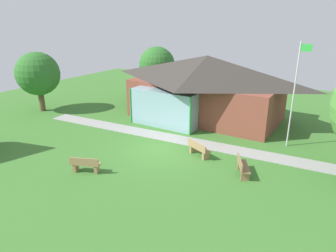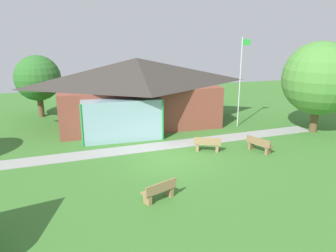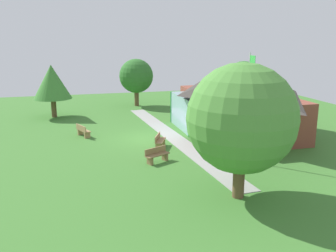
# 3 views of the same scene
# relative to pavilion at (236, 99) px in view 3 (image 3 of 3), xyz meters

# --- Properties ---
(ground_plane) EXTENTS (44.00, 44.00, 0.00)m
(ground_plane) POSITION_rel_pavilion_xyz_m (0.58, -7.04, -2.43)
(ground_plane) COLOR #3D752D
(pavilion) EXTENTS (11.73, 7.59, 4.69)m
(pavilion) POSITION_rel_pavilion_xyz_m (0.00, 0.00, 0.00)
(pavilion) COLOR brown
(pavilion) RESTS_ON ground_plane
(footpath) EXTENTS (20.56, 2.79, 0.03)m
(footpath) POSITION_rel_pavilion_xyz_m (0.58, -5.07, -2.42)
(footpath) COLOR #999993
(footpath) RESTS_ON ground_plane
(flagpole) EXTENTS (0.64, 0.08, 6.12)m
(flagpole) POSITION_rel_pavilion_xyz_m (6.73, -2.50, 0.92)
(flagpole) COLOR silver
(flagpole) RESTS_ON ground_plane
(bench_rear_near_path) EXTENTS (1.55, 1.03, 0.84)m
(bench_rear_near_path) POSITION_rel_pavilion_xyz_m (2.79, -6.57, -2.03)
(bench_rear_near_path) COLOR #9E7A51
(bench_rear_near_path) RESTS_ON ground_plane
(bench_front_center) EXTENTS (1.55, 0.99, 0.84)m
(bench_front_center) POSITION_rel_pavilion_xyz_m (-1.15, -11.24, -2.03)
(bench_front_center) COLOR #9E7A51
(bench_front_center) RESTS_ON ground_plane
(bench_mid_right) EXTENTS (1.07, 1.54, 0.84)m
(bench_mid_right) POSITION_rel_pavilion_xyz_m (5.58, -7.40, -2.03)
(bench_mid_right) COLOR olive
(bench_mid_right) RESTS_ON ground_plane
(tree_east_hedge) EXTENTS (4.72, 4.72, 5.93)m
(tree_east_hedge) POSITION_rel_pavilion_xyz_m (11.03, -4.98, 1.13)
(tree_east_hedge) COLOR brown
(tree_east_hedge) RESTS_ON ground_plane
(tree_west_hedge) EXTENTS (3.44, 3.44, 4.80)m
(tree_west_hedge) POSITION_rel_pavilion_xyz_m (-12.10, -5.41, 0.62)
(tree_west_hedge) COLOR brown
(tree_west_hedge) RESTS_ON ground_plane
(tree_behind_pavilion_left) EXTENTS (3.44, 3.44, 4.73)m
(tree_behind_pavilion_left) POSITION_rel_pavilion_xyz_m (-6.88, 3.93, 0.56)
(tree_behind_pavilion_left) COLOR brown
(tree_behind_pavilion_left) RESTS_ON ground_plane
(tree_lawn_corner) EXTENTS (3.28, 3.28, 4.61)m
(tree_lawn_corner) POSITION_rel_pavilion_xyz_m (-8.53, -13.46, 0.67)
(tree_lawn_corner) COLOR brown
(tree_lawn_corner) RESTS_ON ground_plane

